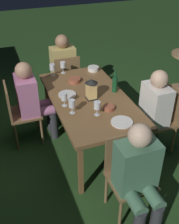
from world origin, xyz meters
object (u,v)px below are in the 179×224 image
object	(u,v)px
chair_side_left_a	(162,117)
plate_b	(67,94)
person_in_mustard	(62,64)
chair_head_far	(66,78)
bowl_olives	(74,80)
chair_side_right_b	(19,111)
bowl_salad	(109,108)
person_in_green	(139,175)
wine_glass_b	(52,68)
person_in_cream	(150,110)
plate_a	(122,122)
green_bottle_on_table	(115,84)
bowl_bread	(93,69)
wine_glass_c	(63,65)
wine_glass_a	(64,97)
person_in_pink	(32,98)
dining_table	(89,101)
lantern_centerpiece	(91,88)
wine_glass_d	(72,104)
wine_glass_e	(97,106)
chair_head_near	(128,172)

from	to	relation	value
chair_side_left_a	plate_b	distance (m)	1.24
person_in_mustard	plate_b	size ratio (longest dim) A/B	5.16
chair_head_far	bowl_olives	size ratio (longest dim) A/B	5.19
chair_side_right_b	bowl_salad	world-z (taller)	chair_side_right_b
person_in_green	wine_glass_b	world-z (taller)	person_in_green
person_in_cream	plate_a	size ratio (longest dim) A/B	4.79
green_bottle_on_table	plate_a	xyz separation A→B (m)	(-0.66, 0.21, -0.10)
bowl_bread	wine_glass_c	bearing A→B (deg)	80.31
green_bottle_on_table	wine_glass_a	size ratio (longest dim) A/B	1.72
bowl_bread	chair_side_left_a	bearing A→B (deg)	-154.35
person_in_pink	bowl_bread	xyz separation A→B (m)	(0.33, -0.97, 0.13)
wine_glass_b	wine_glass_a	bearing A→B (deg)	175.46
dining_table	plate_a	bearing A→B (deg)	-167.23
person_in_pink	wine_glass_c	distance (m)	0.71
person_in_mustard	lantern_centerpiece	bearing A→B (deg)	-179.56
person_in_mustard	person_in_pink	bearing A→B (deg)	144.41
chair_side_right_b	plate_a	size ratio (longest dim) A/B	3.63
person_in_mustard	wine_glass_d	bearing A→B (deg)	168.93
chair_head_far	chair_side_right_b	size ratio (longest dim) A/B	1.00
person_in_mustard	person_in_pink	distance (m)	1.12
lantern_centerpiece	wine_glass_d	world-z (taller)	lantern_centerpiece
person_in_mustard	wine_glass_b	size ratio (longest dim) A/B	6.80
person_in_mustard	person_in_green	world-z (taller)	same
person_in_pink	plate_a	bearing A→B (deg)	-141.84
wine_glass_e	person_in_mustard	bearing A→B (deg)	-1.83
chair_head_near	person_in_green	size ratio (longest dim) A/B	0.76
person_in_cream	plate_b	bearing A→B (deg)	59.22
person_in_pink	chair_side_left_a	bearing A→B (deg)	-117.05
chair_side_left_a	lantern_centerpiece	bearing A→B (deg)	67.41
person_in_green	wine_glass_c	world-z (taller)	person_in_green
wine_glass_b	wine_glass_d	distance (m)	1.03
wine_glass_d	chair_head_near	bearing A→B (deg)	-160.05
wine_glass_b	wine_glass_e	bearing A→B (deg)	-169.08
chair_head_far	wine_glass_a	bearing A→B (deg)	163.73
person_in_pink	wine_glass_c	xyz separation A→B (m)	(0.41, -0.54, 0.21)
chair_side_right_b	person_in_pink	xyz separation A→B (m)	(-0.00, -0.20, 0.15)
dining_table	plate_b	xyz separation A→B (m)	(0.15, 0.24, 0.06)
chair_head_near	wine_glass_c	world-z (taller)	wine_glass_c
person_in_cream	plate_a	world-z (taller)	person_in_cream
chair_side_right_b	wine_glass_a	world-z (taller)	wine_glass_a
plate_a	bowl_salad	xyz separation A→B (m)	(0.29, 0.03, 0.02)
chair_head_near	lantern_centerpiece	distance (m)	1.14
wine_glass_a	wine_glass_d	bearing A→B (deg)	-167.20
chair_head_far	person_in_cream	size ratio (longest dim) A/B	0.76
wine_glass_a	wine_glass_b	world-z (taller)	same
person_in_cream	wine_glass_b	xyz separation A→B (m)	(1.15, 0.93, 0.21)
dining_table	person_in_green	xyz separation A→B (m)	(-1.30, 0.00, -0.04)
green_bottle_on_table	wine_glass_a	world-z (taller)	green_bottle_on_table
wine_glass_e	lantern_centerpiece	bearing A→B (deg)	-10.15
wine_glass_a	wine_glass_d	world-z (taller)	same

